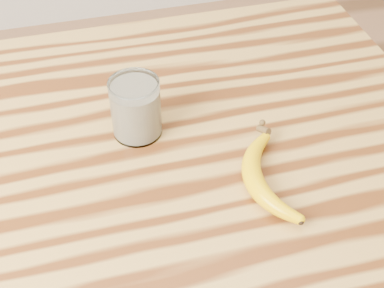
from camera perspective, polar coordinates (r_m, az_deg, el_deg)
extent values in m
cube|color=#A77A39|center=(0.90, -9.53, -2.24)|extent=(1.20, 0.80, 0.04)
cylinder|color=brown|center=(1.56, 10.54, -1.34)|extent=(0.06, 0.06, 0.86)
cylinder|color=white|center=(0.89, -6.02, 3.85)|extent=(0.08, 0.08, 0.10)
torus|color=white|center=(0.86, -6.27, 6.48)|extent=(0.08, 0.08, 0.00)
cylinder|color=beige|center=(0.89, -5.99, 3.50)|extent=(0.08, 0.08, 0.08)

